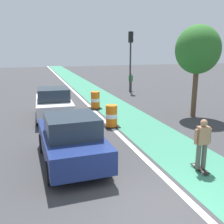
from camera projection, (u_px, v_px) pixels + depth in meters
ground_plane at (160, 211)px, 6.30m from camera, size 100.00×100.00×0.00m
bike_lane_strip at (110, 104)px, 18.12m from camera, size 2.50×80.00×0.01m
lane_divider_stripe at (89, 105)px, 17.68m from camera, size 0.20×80.00×0.01m
skateboarder_on_lane at (202, 143)px, 8.14m from camera, size 0.57×0.81×1.69m
parked_sedan_nearest at (71, 139)px, 8.73m from camera, size 2.02×4.15×1.70m
parked_sedan_second at (54, 103)px, 14.33m from camera, size 2.03×4.16×1.70m
traffic_barrel_front at (112, 116)px, 12.83m from camera, size 0.73×0.73×1.09m
traffic_barrel_mid at (95, 100)px, 16.69m from camera, size 0.73×0.73×1.09m
traffic_light_corner at (131, 51)px, 22.34m from camera, size 0.41×0.32×5.10m
pedestrian_crossing at (131, 81)px, 23.37m from camera, size 0.34×0.20×1.61m
street_tree_sidewalk at (198, 50)px, 14.05m from camera, size 2.40×2.40×5.00m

